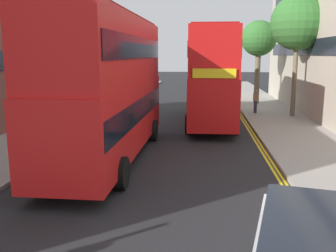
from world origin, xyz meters
The scene contains 9 objects.
sidewalk_right centered at (6.50, 16.00, 0.07)m, with size 4.00×80.00×0.14m, color #9E9991.
sidewalk_left centered at (-6.50, 16.00, 0.07)m, with size 4.00×80.00×0.14m, color #9E9991.
kerb_line_outer centered at (4.40, 14.00, 0.00)m, with size 0.10×56.00×0.01m, color yellow.
kerb_line_inner centered at (4.24, 14.00, 0.00)m, with size 0.10×56.00×0.01m, color yellow.
double_decker_bus_away centered at (-2.02, 13.14, 3.03)m, with size 2.95×10.85×5.64m.
double_decker_bus_oncoming centered at (2.17, 21.59, 3.03)m, with size 2.80×10.81×5.64m.
pedestrian_far centered at (5.34, 24.89, 0.99)m, with size 0.34×0.22×1.62m.
street_tree_near centered at (6.17, 30.39, 5.33)m, with size 2.87×2.87×6.73m.
street_tree_mid centered at (7.62, 23.86, 6.11)m, with size 3.48×3.48×7.75m.
Camera 1 is at (1.59, -1.13, 4.15)m, focal length 39.74 mm.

